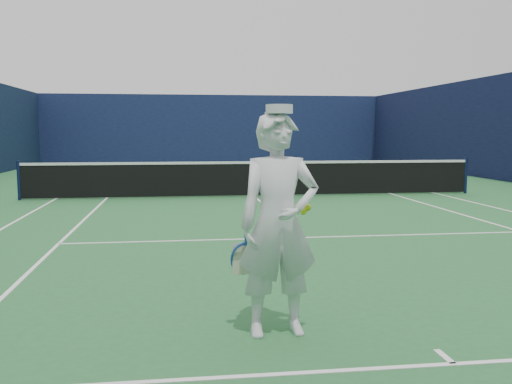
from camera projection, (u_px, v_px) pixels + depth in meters
The scene contains 5 objects.
ground at pixel (254, 197), 16.24m from camera, with size 80.00×80.00×0.00m, color #256230.
court_markings at pixel (254, 196), 16.24m from camera, with size 11.03×23.83×0.01m.
windscreen_fence at pixel (254, 126), 16.03m from camera, with size 20.12×36.12×4.00m.
tennis_net at pixel (254, 177), 16.18m from camera, with size 12.88×0.09×1.07m.
tennis_player at pixel (279, 224), 5.13m from camera, with size 0.83×0.54×2.08m.
Camera 1 is at (-2.15, -15.99, 1.85)m, focal length 40.00 mm.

